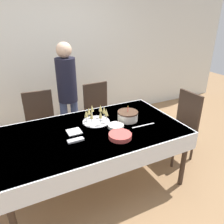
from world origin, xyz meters
TOP-DOWN VIEW (x-y plane):
  - ground_plane at (0.00, 0.00)m, footprint 12.00×12.00m
  - wall_back at (0.00, 1.86)m, footprint 8.00×0.05m
  - dining_table at (0.00, 0.00)m, footprint 2.04×1.14m
  - dining_chair_far_left at (-0.44, 0.89)m, footprint 0.46×0.46m
  - dining_chair_far_right at (0.45, 0.89)m, footprint 0.44×0.44m
  - dining_chair_right_end at (1.34, 0.00)m, footprint 0.43×0.43m
  - birthday_cake at (0.47, 0.05)m, footprint 0.25×0.25m
  - champagne_tray at (0.11, 0.18)m, footprint 0.33×0.33m
  - plate_stack_main at (0.19, -0.28)m, footprint 0.25×0.25m
  - plate_stack_dessert at (0.26, -0.06)m, footprint 0.18×0.18m
  - cake_knife at (0.57, -0.16)m, footprint 0.30×0.03m
  - fork_pile at (-0.25, -0.13)m, footprint 0.17×0.06m
  - napkin_pile at (-0.21, 0.05)m, footprint 0.15×0.15m
  - person_standing at (-0.01, 0.95)m, footprint 0.28×0.28m

SIDE VIEW (x-z plane):
  - ground_plane at x=0.00m, z-range 0.00..0.00m
  - dining_chair_far_left at x=-0.44m, z-range 0.05..1.03m
  - dining_chair_far_right at x=0.45m, z-range 0.05..1.03m
  - dining_chair_right_end at x=1.34m, z-range 0.05..1.03m
  - dining_table at x=0.00m, z-range 0.28..1.04m
  - cake_knife at x=0.57m, z-range 0.76..0.76m
  - napkin_pile at x=-0.21m, z-range 0.76..0.77m
  - fork_pile at x=-0.25m, z-range 0.76..0.78m
  - plate_stack_dessert at x=0.26m, z-range 0.76..0.79m
  - plate_stack_main at x=0.19m, z-range 0.76..0.81m
  - birthday_cake at x=0.47m, z-range 0.72..0.91m
  - champagne_tray at x=0.11m, z-range 0.76..0.94m
  - person_standing at x=-0.01m, z-range 0.17..1.78m
  - wall_back at x=0.00m, z-range 0.00..2.70m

